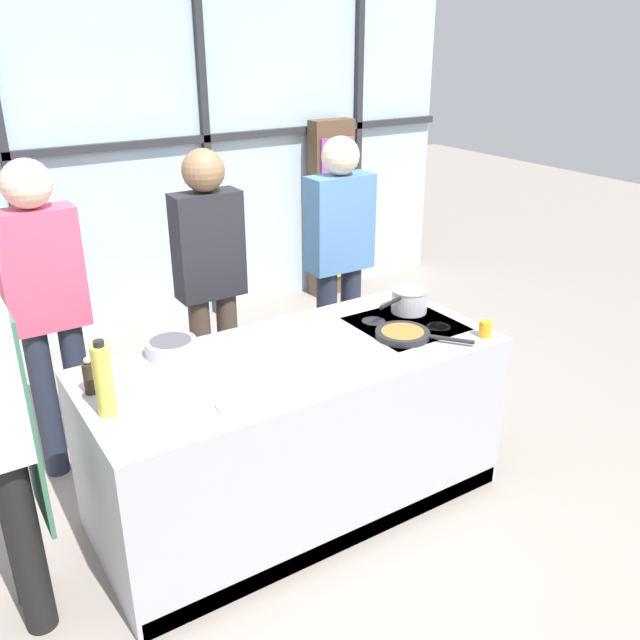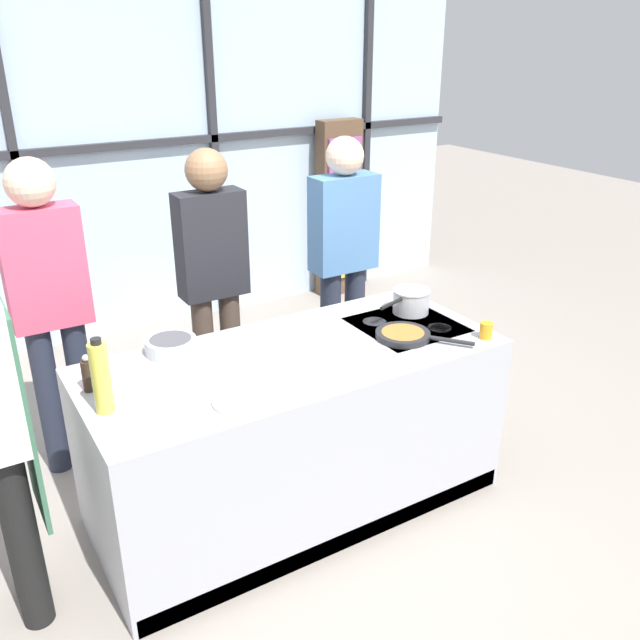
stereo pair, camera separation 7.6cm
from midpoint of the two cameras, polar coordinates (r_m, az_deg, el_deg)
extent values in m
plane|color=gray|center=(3.82, -2.50, -14.96)|extent=(18.00, 18.00, 0.00)
cube|color=silver|center=(5.64, -17.40, 12.42)|extent=(6.40, 0.04, 2.80)
cube|color=#2D2D33|center=(5.57, -17.43, 13.76)|extent=(6.40, 0.06, 0.06)
cube|color=#2D2D33|center=(5.44, -25.11, 10.94)|extent=(0.06, 0.06, 2.80)
cube|color=#2D2D33|center=(5.85, -9.88, 13.47)|extent=(0.06, 0.06, 2.80)
cube|color=#2D2D33|center=(6.59, 2.85, 14.86)|extent=(0.06, 0.06, 2.80)
cube|color=brown|center=(6.39, 0.58, 9.26)|extent=(0.41, 0.16, 1.63)
cube|color=gold|center=(6.44, 1.03, 5.15)|extent=(0.34, 0.03, 0.36)
cube|color=#3D8447|center=(6.30, 1.06, 9.37)|extent=(0.34, 0.03, 0.36)
cube|color=#994C93|center=(6.21, 1.09, 13.47)|extent=(0.34, 0.03, 0.36)
cube|color=#A8AAB2|center=(3.56, -2.63, -9.34)|extent=(2.08, 0.91, 0.89)
cube|color=black|center=(3.71, 6.64, -0.39)|extent=(0.52, 0.52, 0.01)
cube|color=black|center=(3.51, 1.30, -18.06)|extent=(2.04, 0.03, 0.10)
cylinder|color=#38383D|center=(3.55, 6.34, -1.48)|extent=(0.13, 0.13, 0.01)
cylinder|color=#38383D|center=(3.70, 9.35, -0.60)|extent=(0.13, 0.13, 0.01)
cylinder|color=#38383D|center=(3.73, 3.95, -0.14)|extent=(0.13, 0.13, 0.01)
cylinder|color=#38383D|center=(3.87, 6.92, 0.66)|extent=(0.13, 0.13, 0.01)
cylinder|color=black|center=(3.30, -24.77, -15.05)|extent=(0.13, 0.13, 0.87)
cylinder|color=black|center=(3.16, -24.18, -16.92)|extent=(0.13, 0.13, 0.87)
cube|color=#38664C|center=(2.95, -24.22, -7.58)|extent=(0.02, 0.35, 0.95)
cylinder|color=#232838|center=(4.13, -20.06, -5.94)|extent=(0.13, 0.13, 0.90)
cylinder|color=#232838|center=(4.10, -22.54, -6.53)|extent=(0.13, 0.13, 0.90)
cube|color=#DB4C6B|center=(3.82, -22.96, 3.91)|extent=(0.41, 0.18, 0.64)
sphere|color=beige|center=(3.71, -24.05, 10.43)|extent=(0.25, 0.25, 0.25)
cylinder|color=#47382D|center=(4.38, -8.16, -3.07)|extent=(0.13, 0.13, 0.88)
cylinder|color=#47382D|center=(4.31, -10.35, -3.63)|extent=(0.13, 0.13, 0.88)
cube|color=#232328|center=(4.07, -9.93, 6.21)|extent=(0.40, 0.18, 0.63)
sphere|color=#8C6647|center=(3.96, -10.37, 12.28)|extent=(0.25, 0.25, 0.25)
cylinder|color=#232838|center=(4.80, 2.10, -0.39)|extent=(0.14, 0.14, 0.88)
cylinder|color=#232838|center=(4.70, 0.10, -0.92)|extent=(0.14, 0.14, 0.88)
cube|color=#4C7AAD|center=(4.50, 1.18, 8.16)|extent=(0.44, 0.20, 0.63)
sphere|color=beige|center=(4.40, 1.23, 13.67)|extent=(0.25, 0.25, 0.25)
cylinder|color=#232326|center=(3.54, 6.35, -1.18)|extent=(0.28, 0.28, 0.03)
cylinder|color=#B26B2D|center=(3.54, 6.36, -1.00)|extent=(0.22, 0.22, 0.01)
cylinder|color=#232326|center=(3.50, 10.44, -1.62)|extent=(0.16, 0.19, 0.02)
cylinder|color=silver|center=(3.85, 6.97, 1.65)|extent=(0.20, 0.20, 0.14)
cylinder|color=silver|center=(3.83, 7.02, 2.54)|extent=(0.21, 0.21, 0.01)
cylinder|color=black|center=(3.68, 5.36, 1.43)|extent=(0.18, 0.07, 0.02)
cylinder|color=white|center=(2.94, -6.99, -6.87)|extent=(0.26, 0.26, 0.01)
cylinder|color=silver|center=(3.42, -13.06, -2.25)|extent=(0.25, 0.25, 0.08)
cylinder|color=#4C4C51|center=(3.40, -13.10, -1.77)|extent=(0.21, 0.21, 0.01)
cylinder|color=#E0CC4C|center=(2.92, -18.45, -4.88)|extent=(0.08, 0.08, 0.31)
cylinder|color=black|center=(2.85, -18.87, -1.89)|extent=(0.04, 0.04, 0.02)
cylinder|color=#332319|center=(3.15, -19.49, -4.67)|extent=(0.05, 0.05, 0.14)
sphere|color=#B2B2B7|center=(3.11, -19.70, -3.24)|extent=(0.03, 0.03, 0.03)
cylinder|color=orange|center=(3.61, 13.16, -0.74)|extent=(0.07, 0.07, 0.09)
camera|label=1|loc=(0.04, -90.63, -0.27)|focal=38.00mm
camera|label=2|loc=(0.04, 89.37, 0.27)|focal=38.00mm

